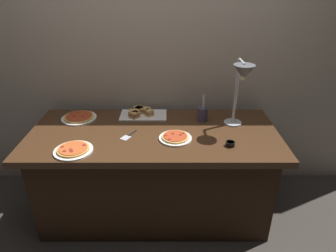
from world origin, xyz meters
name	(u,v)px	position (x,y,z in m)	size (l,w,h in m)	color
ground_plane	(156,208)	(0.00, 0.00, 0.00)	(8.00, 8.00, 0.00)	#38332D
back_wall	(156,58)	(0.00, 0.50, 1.20)	(4.40, 0.04, 2.40)	tan
buffet_table	(155,172)	(0.00, 0.00, 0.39)	(1.90, 0.84, 0.76)	#422816
heat_lamp	(243,79)	(0.63, 0.02, 1.17)	(0.15, 0.30, 0.53)	#B7BABF
pizza_plate_front	(74,150)	(-0.53, -0.28, 0.77)	(0.26, 0.26, 0.03)	white
pizza_plate_center	(176,137)	(0.16, -0.11, 0.77)	(0.24, 0.24, 0.03)	white
pizza_plate_raised_stand	(80,117)	(-0.63, 0.23, 0.77)	(0.29, 0.29, 0.03)	white
sandwich_platter	(142,113)	(-0.12, 0.30, 0.78)	(0.39, 0.22, 0.06)	white
sauce_cup_near	(231,144)	(0.54, -0.21, 0.78)	(0.06, 0.06, 0.03)	black
utensil_holder	(203,114)	(0.39, 0.21, 0.82)	(0.08, 0.08, 0.23)	#383347
serving_spatula	(130,135)	(-0.18, -0.06, 0.76)	(0.11, 0.16, 0.01)	#B7BABF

